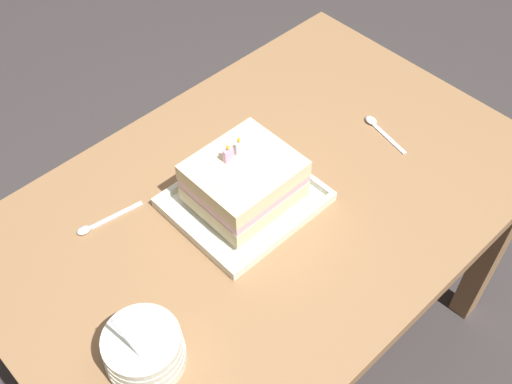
{
  "coord_description": "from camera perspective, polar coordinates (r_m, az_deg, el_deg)",
  "views": [
    {
      "loc": [
        -0.61,
        -0.61,
        1.75
      ],
      "look_at": [
        -0.02,
        0.01,
        0.73
      ],
      "focal_mm": 43.84,
      "sensor_mm": 36.0,
      "label": 1
    }
  ],
  "objects": [
    {
      "name": "dining_table",
      "position": [
        1.43,
        1.0,
        -3.03
      ],
      "size": [
        1.21,
        0.8,
        0.7
      ],
      "color": "olive",
      "rests_on": "ground_plane"
    },
    {
      "name": "birthday_cake",
      "position": [
        1.29,
        -1.11,
        1.07
      ],
      "size": [
        0.21,
        0.18,
        0.14
      ],
      "color": "beige",
      "rests_on": "foil_tray"
    },
    {
      "name": "ground_plane",
      "position": [
        1.95,
        0.76,
        -13.87
      ],
      "size": [
        8.0,
        8.0,
        0.0
      ],
      "primitive_type": "plane",
      "color": "#383333"
    },
    {
      "name": "foil_tray",
      "position": [
        1.35,
        -1.06,
        -0.82
      ],
      "size": [
        0.3,
        0.26,
        0.02
      ],
      "color": "silver",
      "rests_on": "dining_table"
    },
    {
      "name": "serving_spoon_by_bowls",
      "position": [
        1.35,
        -14.42,
        -2.92
      ],
      "size": [
        0.15,
        0.04,
        0.01
      ],
      "color": "silver",
      "rests_on": "dining_table"
    },
    {
      "name": "serving_spoon_near_tray",
      "position": [
        1.54,
        10.82,
        6.04
      ],
      "size": [
        0.05,
        0.15,
        0.01
      ],
      "color": "silver",
      "rests_on": "dining_table"
    },
    {
      "name": "bowl_stack",
      "position": [
        1.14,
        -10.2,
        -13.97
      ],
      "size": [
        0.14,
        0.14,
        0.14
      ],
      "color": "silver",
      "rests_on": "dining_table"
    }
  ]
}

